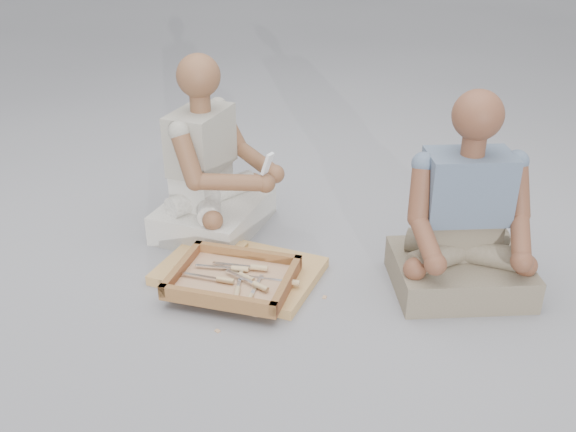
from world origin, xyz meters
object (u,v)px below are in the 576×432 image
Objects in this scene: craftsman at (211,173)px; companion at (464,227)px; carved_panel at (240,271)px; tool_tray at (233,279)px.

companion is (1.14, 0.15, -0.01)m from craftsman.
carved_panel is 1.15× the size of tool_tray.
tool_tray reaches higher than carved_panel.
companion is at bearing 85.08° from craftsman.
tool_tray is at bearing 34.78° from craftsman.
carved_panel is at bearing 40.47° from craftsman.
carved_panel is at bearing -8.46° from companion.
tool_tray is (0.06, -0.11, 0.04)m from carved_panel.
carved_panel is 0.52m from craftsman.
companion is (0.78, 0.42, 0.25)m from carved_panel.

